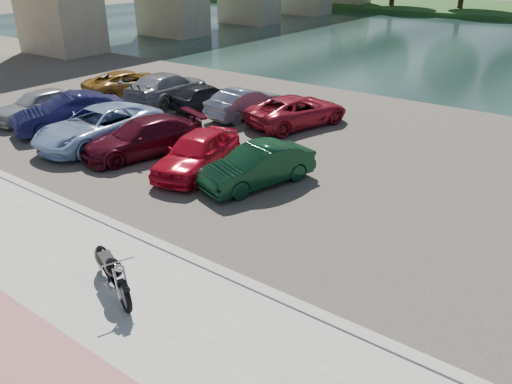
% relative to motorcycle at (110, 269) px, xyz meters
% --- Properties ---
extents(ground, '(200.00, 200.00, 0.00)m').
position_rel_motorcycle_xyz_m(ground, '(0.34, -0.11, -0.56)').
color(ground, '#595447').
rests_on(ground, ground).
extents(promenade, '(60.00, 6.00, 0.10)m').
position_rel_motorcycle_xyz_m(promenade, '(0.34, -1.11, -0.51)').
color(promenade, '#A2A099').
rests_on(promenade, ground).
extents(pink_path, '(60.00, 2.00, 0.01)m').
position_rel_motorcycle_xyz_m(pink_path, '(0.34, -2.61, -0.46)').
color(pink_path, '#9F5A61').
rests_on(pink_path, promenade).
extents(kerb, '(60.00, 0.30, 0.14)m').
position_rel_motorcycle_xyz_m(kerb, '(0.34, 1.89, -0.49)').
color(kerb, '#A2A099').
rests_on(kerb, ground).
extents(parking_lot, '(60.00, 18.00, 0.04)m').
position_rel_motorcycle_xyz_m(parking_lot, '(0.34, 10.89, -0.54)').
color(parking_lot, '#423C36').
rests_on(parking_lot, ground).
extents(river, '(120.00, 40.00, 0.00)m').
position_rel_motorcycle_xyz_m(river, '(0.34, 39.89, -0.56)').
color(river, '#1B312E').
rests_on(river, ground).
extents(motorcycle, '(2.22, 1.12, 1.05)m').
position_rel_motorcycle_xyz_m(motorcycle, '(0.00, 0.00, 0.00)').
color(motorcycle, black).
rests_on(motorcycle, promenade).
extents(car_0, '(1.97, 4.26, 1.41)m').
position_rel_motorcycle_xyz_m(car_0, '(-12.98, 6.49, 0.19)').
color(car_0, '#9EA1A9').
rests_on(car_0, parking_lot).
extents(car_1, '(3.09, 4.90, 1.53)m').
position_rel_motorcycle_xyz_m(car_1, '(-10.54, 6.42, 0.24)').
color(car_1, '#161441').
rests_on(car_1, parking_lot).
extents(car_2, '(2.48, 5.33, 1.48)m').
position_rel_motorcycle_xyz_m(car_2, '(-8.09, 6.02, 0.22)').
color(car_2, '#99B4DF').
rests_on(car_2, parking_lot).
extents(car_3, '(3.26, 5.05, 1.36)m').
position_rel_motorcycle_xyz_m(car_3, '(-5.80, 6.27, 0.16)').
color(car_3, '#4C0A19').
rests_on(car_3, parking_lot).
extents(car_4, '(2.56, 4.43, 1.42)m').
position_rel_motorcycle_xyz_m(car_4, '(-3.04, 6.23, 0.19)').
color(car_4, red).
rests_on(car_4, parking_lot).
extents(car_5, '(2.47, 4.21, 1.31)m').
position_rel_motorcycle_xyz_m(car_5, '(-0.70, 6.57, 0.13)').
color(car_5, '#0E331D').
rests_on(car_5, parking_lot).
extents(car_6, '(3.29, 5.23, 1.35)m').
position_rel_motorcycle_xyz_m(car_6, '(-13.09, 11.90, 0.15)').
color(car_6, '#9C6824').
rests_on(car_6, parking_lot).
extents(car_7, '(2.66, 5.39, 1.51)m').
position_rel_motorcycle_xyz_m(car_7, '(-10.52, 12.19, 0.23)').
color(car_7, gray).
rests_on(car_7, parking_lot).
extents(car_8, '(2.33, 3.97, 1.27)m').
position_rel_motorcycle_xyz_m(car_8, '(-8.05, 12.37, 0.11)').
color(car_8, black).
rests_on(car_8, parking_lot).
extents(car_9, '(1.94, 4.22, 1.34)m').
position_rel_motorcycle_xyz_m(car_9, '(-5.69, 12.45, 0.15)').
color(car_9, slate).
rests_on(car_9, parking_lot).
extents(car_10, '(3.51, 5.23, 1.33)m').
position_rel_motorcycle_xyz_m(car_10, '(-3.05, 12.80, 0.14)').
color(car_10, '#A81C2E').
rests_on(car_10, parking_lot).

